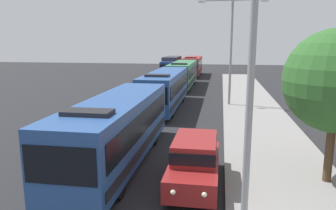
{
  "coord_description": "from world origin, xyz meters",
  "views": [
    {
      "loc": [
        3.3,
        0.04,
        5.61
      ],
      "look_at": [
        0.17,
        19.07,
        1.76
      ],
      "focal_mm": 34.34,
      "sensor_mm": 36.0,
      "label": 1
    }
  ],
  "objects_px": {
    "white_suv": "(195,160)",
    "streetlamp_near": "(252,53)",
    "streetlamp_mid": "(231,41)",
    "bus_lead": "(118,128)",
    "bus_middle": "(183,74)",
    "bus_fourth_in_line": "(192,66)",
    "box_truck_oncoming": "(171,66)",
    "bus_second_in_line": "(165,88)"
  },
  "relations": [
    {
      "from": "bus_second_in_line",
      "to": "streetlamp_mid",
      "type": "bearing_deg",
      "value": 18.23
    },
    {
      "from": "white_suv",
      "to": "streetlamp_mid",
      "type": "distance_m",
      "value": 17.02
    },
    {
      "from": "streetlamp_mid",
      "to": "white_suv",
      "type": "bearing_deg",
      "value": -95.95
    },
    {
      "from": "box_truck_oncoming",
      "to": "streetlamp_near",
      "type": "xyz_separation_m",
      "value": [
        8.7,
        -42.43,
        3.58
      ]
    },
    {
      "from": "bus_lead",
      "to": "white_suv",
      "type": "xyz_separation_m",
      "value": [
        3.7,
        -1.76,
        -0.66
      ]
    },
    {
      "from": "bus_middle",
      "to": "bus_fourth_in_line",
      "type": "bearing_deg",
      "value": 90.0
    },
    {
      "from": "streetlamp_near",
      "to": "white_suv",
      "type": "bearing_deg",
      "value": 118.52
    },
    {
      "from": "streetlamp_near",
      "to": "streetlamp_mid",
      "type": "height_order",
      "value": "streetlamp_mid"
    },
    {
      "from": "bus_lead",
      "to": "white_suv",
      "type": "relative_size",
      "value": 2.29
    },
    {
      "from": "white_suv",
      "to": "streetlamp_near",
      "type": "height_order",
      "value": "streetlamp_near"
    },
    {
      "from": "bus_middle",
      "to": "streetlamp_mid",
      "type": "bearing_deg",
      "value": -63.76
    },
    {
      "from": "bus_fourth_in_line",
      "to": "streetlamp_mid",
      "type": "xyz_separation_m",
      "value": [
        5.4,
        -24.22,
        3.89
      ]
    },
    {
      "from": "bus_middle",
      "to": "box_truck_oncoming",
      "type": "height_order",
      "value": "bus_middle"
    },
    {
      "from": "bus_second_in_line",
      "to": "white_suv",
      "type": "relative_size",
      "value": 2.4
    },
    {
      "from": "bus_lead",
      "to": "streetlamp_mid",
      "type": "distance_m",
      "value": 16.0
    },
    {
      "from": "white_suv",
      "to": "streetlamp_mid",
      "type": "relative_size",
      "value": 0.53
    },
    {
      "from": "bus_middle",
      "to": "white_suv",
      "type": "bearing_deg",
      "value": -82.27
    },
    {
      "from": "bus_lead",
      "to": "bus_fourth_in_line",
      "type": "xyz_separation_m",
      "value": [
        -0.0,
        38.78,
        -0.0
      ]
    },
    {
      "from": "box_truck_oncoming",
      "to": "streetlamp_near",
      "type": "height_order",
      "value": "streetlamp_near"
    },
    {
      "from": "bus_lead",
      "to": "white_suv",
      "type": "distance_m",
      "value": 4.15
    },
    {
      "from": "streetlamp_near",
      "to": "streetlamp_mid",
      "type": "relative_size",
      "value": 0.95
    },
    {
      "from": "bus_middle",
      "to": "white_suv",
      "type": "xyz_separation_m",
      "value": [
        3.7,
        -27.26,
        -0.66
      ]
    },
    {
      "from": "streetlamp_near",
      "to": "streetlamp_mid",
      "type": "xyz_separation_m",
      "value": [
        0.0,
        19.44,
        0.29
      ]
    },
    {
      "from": "box_truck_oncoming",
      "to": "streetlamp_mid",
      "type": "bearing_deg",
      "value": -69.28
    },
    {
      "from": "bus_middle",
      "to": "box_truck_oncoming",
      "type": "bearing_deg",
      "value": 105.33
    },
    {
      "from": "bus_middle",
      "to": "bus_fourth_in_line",
      "type": "xyz_separation_m",
      "value": [
        -0.0,
        13.27,
        -0.0
      ]
    },
    {
      "from": "bus_second_in_line",
      "to": "bus_middle",
      "type": "xyz_separation_m",
      "value": [
        0.0,
        12.73,
        0.0
      ]
    },
    {
      "from": "bus_middle",
      "to": "box_truck_oncoming",
      "type": "distance_m",
      "value": 12.49
    },
    {
      "from": "bus_second_in_line",
      "to": "streetlamp_near",
      "type": "relative_size",
      "value": 1.34
    },
    {
      "from": "bus_fourth_in_line",
      "to": "bus_lead",
      "type": "bearing_deg",
      "value": -90.0
    },
    {
      "from": "bus_lead",
      "to": "streetlamp_mid",
      "type": "height_order",
      "value": "streetlamp_mid"
    },
    {
      "from": "bus_fourth_in_line",
      "to": "white_suv",
      "type": "bearing_deg",
      "value": -84.79
    },
    {
      "from": "streetlamp_near",
      "to": "streetlamp_mid",
      "type": "bearing_deg",
      "value": 90.0
    },
    {
      "from": "bus_lead",
      "to": "streetlamp_near",
      "type": "relative_size",
      "value": 1.28
    },
    {
      "from": "bus_middle",
      "to": "white_suv",
      "type": "distance_m",
      "value": 27.52
    },
    {
      "from": "white_suv",
      "to": "streetlamp_mid",
      "type": "xyz_separation_m",
      "value": [
        1.7,
        16.31,
        4.55
      ]
    },
    {
      "from": "streetlamp_mid",
      "to": "bus_lead",
      "type": "bearing_deg",
      "value": -110.35
    },
    {
      "from": "bus_lead",
      "to": "bus_second_in_line",
      "type": "distance_m",
      "value": 12.77
    },
    {
      "from": "bus_lead",
      "to": "bus_second_in_line",
      "type": "height_order",
      "value": "same"
    },
    {
      "from": "bus_fourth_in_line",
      "to": "white_suv",
      "type": "relative_size",
      "value": 2.2
    },
    {
      "from": "bus_lead",
      "to": "streetlamp_mid",
      "type": "xyz_separation_m",
      "value": [
        5.4,
        14.55,
        3.89
      ]
    },
    {
      "from": "white_suv",
      "to": "box_truck_oncoming",
      "type": "xyz_separation_m",
      "value": [
        -7.0,
        39.3,
        0.68
      ]
    }
  ]
}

